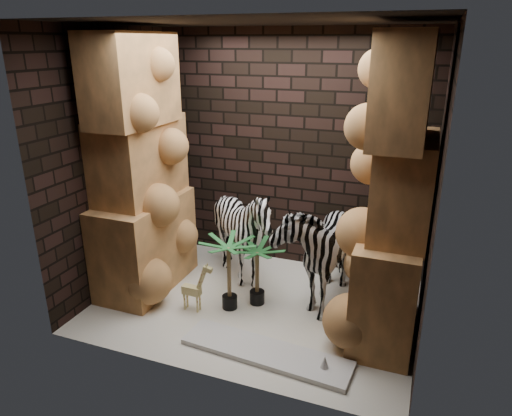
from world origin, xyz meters
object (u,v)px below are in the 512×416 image
at_px(zebra_left, 243,237).
at_px(surfboard, 266,352).
at_px(zebra_right, 318,237).
at_px(palm_front, 257,274).
at_px(palm_back, 229,274).
at_px(giraffe_toy, 191,285).

xyz_separation_m(zebra_left, surfboard, (0.75, -1.28, -0.56)).
height_order(zebra_right, palm_front, zebra_right).
bearing_deg(zebra_right, palm_front, -145.32).
xyz_separation_m(zebra_left, palm_back, (0.10, -0.64, -0.17)).
height_order(zebra_right, giraffe_toy, zebra_right).
height_order(zebra_right, palm_back, zebra_right).
relative_size(giraffe_toy, palm_back, 0.74).
bearing_deg(zebra_left, zebra_right, -6.05).
relative_size(palm_front, palm_back, 0.88).
distance_m(giraffe_toy, palm_front, 0.74).
height_order(zebra_right, zebra_left, zebra_right).
xyz_separation_m(giraffe_toy, surfboard, (1.03, -0.46, -0.28)).
xyz_separation_m(giraffe_toy, palm_front, (0.63, 0.39, 0.06)).
height_order(zebra_left, palm_front, zebra_left).
relative_size(zebra_left, surfboard, 0.78).
bearing_deg(palm_back, palm_front, 38.89).
relative_size(giraffe_toy, palm_front, 0.84).
bearing_deg(palm_back, zebra_left, 98.53).
distance_m(zebra_left, palm_front, 0.60).
bearing_deg(giraffe_toy, palm_back, 26.85).
bearing_deg(surfboard, palm_front, 120.02).
relative_size(zebra_right, surfboard, 0.90).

